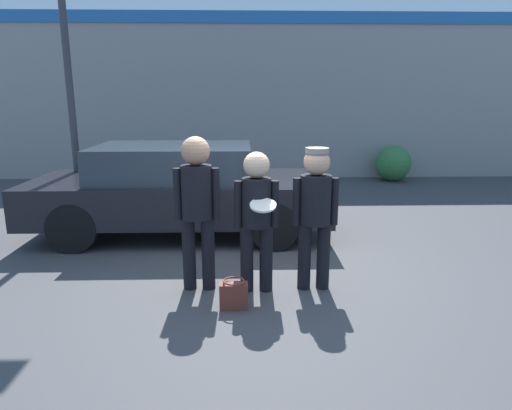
# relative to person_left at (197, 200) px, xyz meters

# --- Properties ---
(ground_plane) EXTENTS (56.00, 56.00, 0.00)m
(ground_plane) POSITION_rel_person_left_xyz_m (0.70, 0.23, -1.06)
(ground_plane) COLOR #3F3F42
(storefront_building) EXTENTS (24.00, 0.22, 4.28)m
(storefront_building) POSITION_rel_person_left_xyz_m (0.70, 7.44, 1.11)
(storefront_building) COLOR gray
(storefront_building) RESTS_ON ground
(person_left) EXTENTS (0.52, 0.35, 1.77)m
(person_left) POSITION_rel_person_left_xyz_m (0.00, 0.00, 0.00)
(person_left) COLOR black
(person_left) RESTS_ON ground
(person_middle_with_frisbee) EXTENTS (0.49, 0.55, 1.61)m
(person_middle_with_frisbee) POSITION_rel_person_left_xyz_m (0.67, -0.08, -0.12)
(person_middle_with_frisbee) COLOR black
(person_middle_with_frisbee) RESTS_ON ground
(person_right) EXTENTS (0.52, 0.35, 1.64)m
(person_right) POSITION_rel_person_left_xyz_m (1.33, -0.03, -0.08)
(person_right) COLOR black
(person_right) RESTS_ON ground
(parked_car_near) EXTENTS (4.65, 1.96, 1.44)m
(parked_car_near) POSITION_rel_person_left_xyz_m (-0.51, 2.21, -0.32)
(parked_car_near) COLOR black
(parked_car_near) RESTS_ON ground
(shrub) EXTENTS (0.92, 0.92, 0.92)m
(shrub) POSITION_rel_person_left_xyz_m (4.47, 6.79, -0.60)
(shrub) COLOR #387A3D
(shrub) RESTS_ON ground
(handbag) EXTENTS (0.30, 0.23, 0.32)m
(handbag) POSITION_rel_person_left_xyz_m (0.41, -0.53, -0.91)
(handbag) COLOR brown
(handbag) RESTS_ON ground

